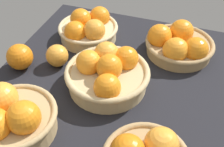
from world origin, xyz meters
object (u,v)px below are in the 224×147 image
at_px(loose_orange_front_gap, 57,56).
at_px(basket_center, 108,72).
at_px(loose_orange_back_gap, 20,57).
at_px(basket_near_right, 12,118).
at_px(basket_near_left, 88,29).
at_px(basket_far_left, 179,44).

bearing_deg(loose_orange_front_gap, basket_center, 78.84).
relative_size(loose_orange_front_gap, loose_orange_back_gap, 0.87).
bearing_deg(basket_near_right, basket_near_left, 178.05).
relative_size(basket_center, basket_near_right, 1.16).
xyz_separation_m(basket_near_right, basket_near_left, (-0.45, 0.02, -0.01)).
bearing_deg(loose_orange_front_gap, basket_near_right, 4.56).
xyz_separation_m(basket_center, basket_near_left, (-0.21, -0.15, -0.00)).
bearing_deg(basket_far_left, basket_near_right, -36.07).
height_order(basket_near_right, loose_orange_back_gap, basket_near_right).
bearing_deg(basket_far_left, basket_center, -37.99).
bearing_deg(basket_near_left, loose_orange_front_gap, -12.56).
relative_size(basket_far_left, loose_orange_front_gap, 3.22).
bearing_deg(loose_orange_back_gap, basket_near_left, 146.90).
bearing_deg(basket_center, loose_orange_front_gap, -101.16).
xyz_separation_m(basket_near_right, loose_orange_front_gap, (-0.28, -0.02, -0.02)).
distance_m(loose_orange_front_gap, loose_orange_back_gap, 0.12).
distance_m(basket_near_right, loose_orange_back_gap, 0.26).
height_order(basket_far_left, loose_orange_back_gap, basket_far_left).
height_order(basket_center, basket_near_left, basket_center).
bearing_deg(loose_orange_back_gap, basket_center, 92.70).
height_order(basket_near_right, loose_orange_front_gap, basket_near_right).
relative_size(basket_center, basket_near_left, 1.17).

